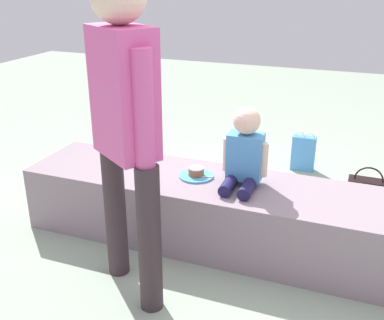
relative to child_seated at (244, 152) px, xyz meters
The scene contains 10 objects.
ground_plane 0.64m from the child_seated, 23.13° to the right, with size 12.00×12.00×0.00m, color #91A28F.
concrete_ledge 0.43m from the child_seated, 23.13° to the right, with size 2.89×0.59×0.43m, color gray.
child_seated is the anchor object (origin of this frame).
adult_standing 0.85m from the child_seated, 124.34° to the right, with size 0.43×0.36×1.67m.
cake_plate 0.36m from the child_seated, behind, with size 0.22×0.22×0.07m.
gift_bag 1.47m from the child_seated, 82.31° to the left, with size 0.20×0.09×0.35m.
water_bottle_near_gift 0.82m from the child_seated, 78.45° to the left, with size 0.06×0.06×0.19m.
cake_box_white 1.21m from the child_seated, 106.95° to the left, with size 0.29×0.29×0.10m, color white.
handbag_black_leather 1.24m from the child_seated, 49.11° to the left, with size 0.28×0.13×0.32m.
handbag_brown_canvas 0.77m from the child_seated, 108.38° to the left, with size 0.30×0.10×0.36m.
Camera 1 is at (0.59, -2.48, 1.64)m, focal length 43.14 mm.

